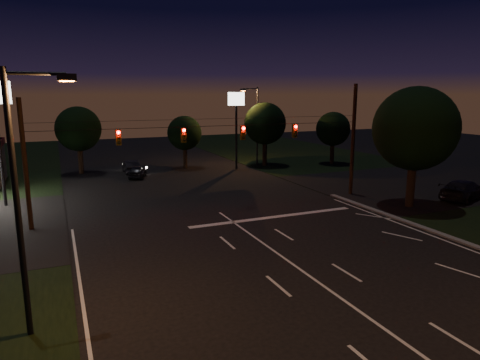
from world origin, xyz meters
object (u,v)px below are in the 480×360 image
utility_pole_right (350,194)px  tree_right_near (414,130)px  car_oncoming_b (131,167)px  car_cross (464,190)px  car_oncoming_a (137,172)px

utility_pole_right → tree_right_near: tree_right_near is taller
tree_right_near → car_oncoming_b: 28.09m
utility_pole_right → car_cross: (7.06, -5.00, 0.78)m
car_cross → utility_pole_right: bearing=35.5°
utility_pole_right → car_oncoming_b: utility_pole_right is taller
utility_pole_right → tree_right_near: 7.61m
car_oncoming_a → tree_right_near: bearing=150.3°
tree_right_near → car_oncoming_a: 25.79m
car_oncoming_a → utility_pole_right: bearing=155.9°
tree_right_near → car_oncoming_b: size_ratio=2.14×
tree_right_near → car_cross: bearing=-1.7°
car_oncoming_a → car_cross: bearing=158.3°
tree_right_near → car_oncoming_a: tree_right_near is taller
utility_pole_right → car_oncoming_a: bearing=136.3°
tree_right_near → car_cross: 7.39m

